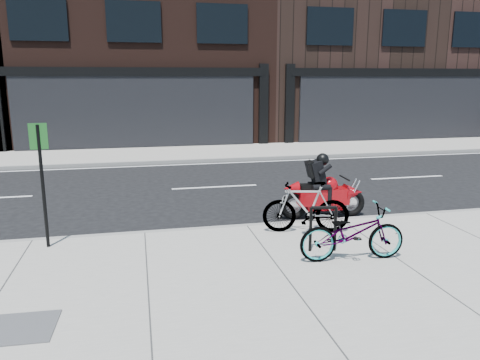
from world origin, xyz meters
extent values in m
plane|color=black|center=(0.00, 0.00, 0.00)|extent=(120.00, 120.00, 0.00)
cube|color=gray|center=(0.00, -5.00, 0.07)|extent=(60.00, 6.00, 0.13)
cube|color=gray|center=(0.00, 7.75, 0.07)|extent=(60.00, 3.50, 0.13)
cube|color=black|center=(10.00, 14.50, 6.25)|extent=(12.00, 10.00, 12.50)
cylinder|color=black|center=(0.73, -3.56, 0.51)|extent=(0.05, 0.05, 0.76)
cylinder|color=black|center=(1.14, -3.63, 0.51)|extent=(0.05, 0.05, 0.76)
cylinder|color=black|center=(0.93, -3.60, 0.89)|extent=(0.42, 0.12, 0.05)
imported|color=gray|center=(1.24, -4.07, 0.58)|extent=(1.76, 0.72, 0.90)
imported|color=gray|center=(1.00, -2.60, 0.62)|extent=(1.70, 0.82, 0.98)
torus|color=black|center=(2.50, -1.41, 0.30)|extent=(0.62, 0.16, 0.61)
torus|color=black|center=(1.19, -1.35, 0.30)|extent=(0.62, 0.16, 0.61)
cube|color=maroon|center=(1.84, -1.38, 0.48)|extent=(1.13, 0.40, 0.35)
cone|color=maroon|center=(2.54, -1.41, 0.54)|extent=(0.44, 0.43, 0.41)
sphere|color=maroon|center=(1.98, -1.39, 0.72)|extent=(0.37, 0.37, 0.37)
cube|color=black|center=(1.56, -1.37, 0.70)|extent=(0.52, 0.28, 0.11)
cylinder|color=silver|center=(1.34, -1.19, 0.28)|extent=(0.51, 0.11, 0.08)
cube|color=black|center=(1.69, -1.37, 1.02)|extent=(0.38, 0.35, 0.55)
cube|color=black|center=(1.54, -1.37, 1.09)|extent=(0.23, 0.29, 0.37)
sphere|color=black|center=(1.80, -1.38, 1.30)|extent=(0.27, 0.27, 0.27)
cube|color=#4B4B4D|center=(-3.47, -5.22, 0.14)|extent=(0.78, 0.78, 0.02)
cylinder|color=black|center=(-3.65, -2.40, 1.19)|extent=(0.06, 0.06, 2.12)
cube|color=#195A1E|center=(-3.65, -2.40, 2.06)|extent=(0.29, 0.04, 0.43)
camera|label=1|loc=(-2.04, -10.64, 3.01)|focal=35.00mm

